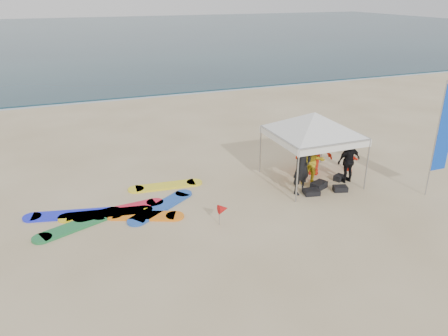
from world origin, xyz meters
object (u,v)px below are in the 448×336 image
person_seated (349,157)px  marker_pennant (223,209)px  person_black_b (349,161)px  surfboard_spread (122,210)px  canopy_tent (315,113)px  person_black_a (302,166)px  person_orange_a (315,149)px  person_orange_b (308,149)px  person_yellow (314,162)px  feather_flag (445,129)px

person_seated → marker_pennant: 6.23m
person_black_b → surfboard_spread: (-7.73, 0.68, -0.75)m
canopy_tent → surfboard_spread: 7.03m
person_black_a → person_orange_a: (1.28, 1.24, -0.03)m
person_black_a → person_orange_b: (1.12, 1.48, -0.09)m
person_black_a → person_seated: bearing=4.0°
person_black_a → person_seated: person_black_a is taller
person_orange_a → marker_pennant: (-4.43, -2.24, -0.45)m
surfboard_spread → person_orange_b: bearing=4.9°
person_yellow → person_black_a: bearing=-140.8°
person_black_a → person_orange_a: size_ratio=1.04×
person_orange_b → feather_flag: size_ratio=0.47×
person_orange_b → surfboard_spread: person_orange_b is taller
person_black_a → person_orange_b: size_ratio=1.10×
person_yellow → marker_pennant: bearing=-152.3°
canopy_tent → surfboard_spread: (-6.59, 0.08, -2.42)m
person_orange_b → feather_flag: (2.91, -3.12, 1.33)m
person_orange_a → person_black_b: bearing=160.0°
person_black_a → person_orange_a: person_black_a is taller
person_orange_a → feather_flag: feather_flag is taller
marker_pennant → person_orange_a: bearing=26.9°
person_seated → feather_flag: size_ratio=0.27×
person_orange_a → person_orange_b: size_ratio=1.06×
marker_pennant → person_black_b: bearing=13.3°
canopy_tent → person_black_b: bearing=-27.6°
person_orange_b → marker_pennant: bearing=22.4°
canopy_tent → marker_pennant: 4.81m
person_orange_b → marker_pennant: person_orange_b is taller
person_seated → person_black_a: bearing=123.5°
canopy_tent → marker_pennant: (-4.00, -1.81, -1.96)m
person_orange_a → canopy_tent: size_ratio=0.50×
feather_flag → person_black_b: bearing=137.8°
person_orange_b → canopy_tent: bearing=60.5°
person_yellow → feather_flag: 4.16m
person_black_b → marker_pennant: person_black_b is taller
person_black_a → surfboard_spread: bearing=152.5°
canopy_tent → person_seated: bearing=10.1°
person_black_b → person_orange_a: bearing=-60.2°
person_seated → feather_flag: 3.52m
person_yellow → canopy_tent: (0.11, 0.33, 1.64)m
person_black_a → feather_flag: size_ratio=0.52×
person_orange_a → marker_pennant: size_ratio=2.96×
person_black_a → feather_flag: bearing=-40.9°
person_black_a → surfboard_spread: size_ratio=0.37×
person_yellow → surfboard_spread: size_ratio=0.31×
person_yellow → surfboard_spread: 6.55m
person_black_a → surfboard_spread: 5.89m
person_orange_a → person_orange_b: bearing=-19.9°
person_black_b → canopy_tent: (-1.14, 0.60, 1.67)m
person_black_b → surfboard_spread: person_black_b is taller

